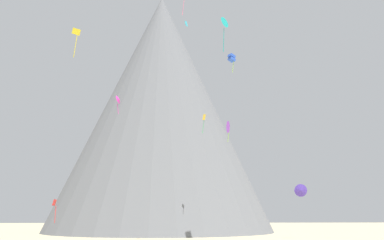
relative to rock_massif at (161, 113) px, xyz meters
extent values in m
cone|color=slate|center=(-0.26, -0.28, 1.24)|extent=(84.71, 84.71, 66.44)
cone|color=slate|center=(3.85, 4.06, -18.11)|extent=(32.65, 32.65, 27.74)
cone|color=purple|center=(11.72, -46.74, -12.41)|extent=(1.27, 2.08, 2.10)
cylinder|color=#8CD133|center=(11.86, -46.74, -14.24)|extent=(0.26, 0.24, 1.58)
cube|color=gold|center=(8.87, -33.75, -7.98)|extent=(0.69, 0.39, 1.26)
cylinder|color=green|center=(8.68, -33.75, -9.96)|extent=(0.45, 0.26, 2.74)
cylinder|color=#E5668C|center=(3.75, -53.60, 7.18)|extent=(0.52, 0.24, 4.34)
cone|color=#D1339E|center=(-6.60, -52.27, -9.14)|extent=(1.11, 1.55, 1.42)
cylinder|color=#D1339E|center=(-6.67, -52.27, -10.70)|extent=(0.32, 0.25, 1.72)
cone|color=teal|center=(9.19, -62.87, -0.15)|extent=(1.60, 1.66, 1.68)
cylinder|color=teal|center=(9.09, -62.87, -2.76)|extent=(0.19, 0.22, 3.56)
cube|color=blue|center=(13.38, -42.38, 1.40)|extent=(1.59, 1.56, 0.83)
cube|color=blue|center=(13.38, -42.38, 2.05)|extent=(1.59, 1.56, 0.83)
cylinder|color=#8CD133|center=(13.62, -42.38, 0.01)|extent=(0.36, 0.10, 2.29)
cube|color=yellow|center=(-11.27, -65.25, -3.04)|extent=(1.17, 0.62, 0.96)
cylinder|color=yellow|center=(-11.28, -65.25, -5.05)|extent=(0.46, 0.29, 3.18)
cube|color=red|center=(-14.43, -58.34, -25.62)|extent=(0.49, 0.77, 0.91)
cylinder|color=red|center=(-14.20, -58.34, -27.24)|extent=(0.10, 0.16, 2.34)
cube|color=#33BCDB|center=(4.49, -47.47, 6.22)|extent=(0.63, 1.05, 1.06)
cone|color=#5138B2|center=(28.10, -33.91, -22.68)|extent=(2.57, 1.03, 2.52)
camera|label=1|loc=(0.64, -124.18, -27.00)|focal=42.79mm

